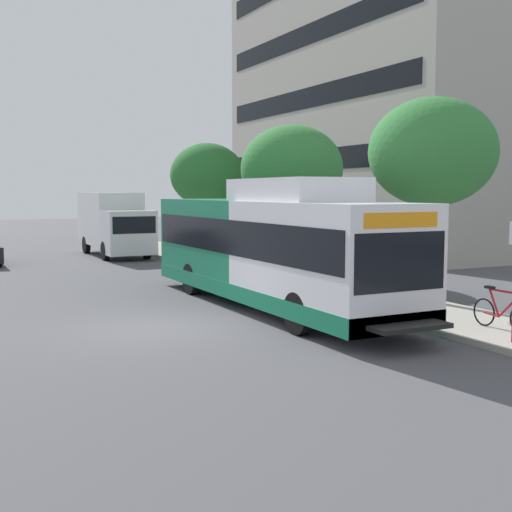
% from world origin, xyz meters
% --- Properties ---
extents(ground_plane, '(120.00, 120.00, 0.00)m').
position_xyz_m(ground_plane, '(0.00, 8.00, 0.00)').
color(ground_plane, '#4C4C51').
extents(sidewalk_curb, '(3.00, 56.00, 0.14)m').
position_xyz_m(sidewalk_curb, '(7.00, 6.00, 0.07)').
color(sidewalk_curb, '#A8A399').
rests_on(sidewalk_curb, ground).
extents(transit_bus, '(2.58, 12.25, 3.65)m').
position_xyz_m(transit_bus, '(3.87, 1.34, 1.70)').
color(transit_bus, white).
rests_on(transit_bus, ground).
extents(bicycle_parked, '(0.52, 1.76, 1.02)m').
position_xyz_m(bicycle_parked, '(6.82, -4.40, 0.56)').
color(bicycle_parked, black).
rests_on(bicycle_parked, sidewalk_curb).
extents(street_tree_near_stop, '(3.61, 3.61, 5.81)m').
position_xyz_m(street_tree_near_stop, '(8.02, -0.57, 4.40)').
color(street_tree_near_stop, '#4C3823').
rests_on(street_tree_near_stop, sidewalk_curb).
extents(street_tree_mid_block, '(4.02, 4.02, 5.77)m').
position_xyz_m(street_tree_mid_block, '(8.08, 7.52, 4.19)').
color(street_tree_mid_block, '#4C3823').
rests_on(street_tree_mid_block, sidewalk_curb).
extents(street_tree_far_block, '(3.76, 3.76, 5.60)m').
position_xyz_m(street_tree_far_block, '(8.02, 15.96, 4.13)').
color(street_tree_far_block, '#4C3823').
rests_on(street_tree_far_block, sidewalk_curb).
extents(box_truck_background, '(2.32, 7.01, 3.25)m').
position_xyz_m(box_truck_background, '(3.88, 18.55, 1.74)').
color(box_truck_background, silver).
rests_on(box_truck_background, ground).
extents(apartment_tower_backdrop, '(12.36, 19.66, 26.63)m').
position_xyz_m(apartment_tower_backdrop, '(20.02, 15.79, 13.31)').
color(apartment_tower_backdrop, '#ADA89E').
rests_on(apartment_tower_backdrop, ground).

